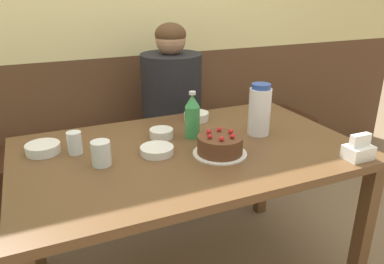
% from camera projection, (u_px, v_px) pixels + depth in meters
% --- Properties ---
extents(back_wall, '(4.80, 0.04, 2.50)m').
position_uv_depth(back_wall, '(121.00, 7.00, 2.30)').
color(back_wall, brown).
rests_on(back_wall, ground_plane).
extents(bench_seat, '(2.62, 0.38, 0.46)m').
position_uv_depth(bench_seat, '(140.00, 170.00, 2.49)').
color(bench_seat, '#381E11').
rests_on(bench_seat, ground_plane).
extents(dining_table, '(1.44, 0.88, 0.72)m').
position_uv_depth(dining_table, '(189.00, 166.00, 1.63)').
color(dining_table, brown).
rests_on(dining_table, ground_plane).
extents(birthday_cake, '(0.22, 0.22, 0.10)m').
position_uv_depth(birthday_cake, '(220.00, 145.00, 1.53)').
color(birthday_cake, white).
rests_on(birthday_cake, dining_table).
extents(water_pitcher, '(0.10, 0.10, 0.24)m').
position_uv_depth(water_pitcher, '(260.00, 110.00, 1.71)').
color(water_pitcher, white).
rests_on(water_pitcher, dining_table).
extents(soju_bottle, '(0.07, 0.07, 0.22)m').
position_uv_depth(soju_bottle, '(192.00, 116.00, 1.68)').
color(soju_bottle, '#388E4C').
rests_on(soju_bottle, dining_table).
extents(napkin_holder, '(0.11, 0.08, 0.11)m').
position_uv_depth(napkin_holder, '(359.00, 150.00, 1.49)').
color(napkin_holder, white).
rests_on(napkin_holder, dining_table).
extents(bowl_soup_white, '(0.13, 0.13, 0.04)m').
position_uv_depth(bowl_soup_white, '(196.00, 116.00, 1.93)').
color(bowl_soup_white, white).
rests_on(bowl_soup_white, dining_table).
extents(bowl_rice_small, '(0.14, 0.14, 0.04)m').
position_uv_depth(bowl_rice_small, '(43.00, 148.00, 1.55)').
color(bowl_rice_small, white).
rests_on(bowl_rice_small, dining_table).
extents(bowl_side_dish, '(0.14, 0.14, 0.03)m').
position_uv_depth(bowl_side_dish, '(157.00, 150.00, 1.54)').
color(bowl_side_dish, white).
rests_on(bowl_side_dish, dining_table).
extents(bowl_sauce_shallow, '(0.11, 0.11, 0.04)m').
position_uv_depth(bowl_sauce_shallow, '(161.00, 133.00, 1.70)').
color(bowl_sauce_shallow, white).
rests_on(bowl_sauce_shallow, dining_table).
extents(glass_water_tall, '(0.06, 0.06, 0.09)m').
position_uv_depth(glass_water_tall, '(75.00, 143.00, 1.53)').
color(glass_water_tall, silver).
rests_on(glass_water_tall, dining_table).
extents(glass_tumbler_short, '(0.07, 0.07, 0.10)m').
position_uv_depth(glass_tumbler_short, '(101.00, 153.00, 1.43)').
color(glass_tumbler_short, silver).
rests_on(glass_tumbler_short, dining_table).
extents(person_teal_shirt, '(0.36, 0.36, 1.18)m').
position_uv_depth(person_teal_shirt, '(172.00, 123.00, 2.32)').
color(person_teal_shirt, '#33333D').
rests_on(person_teal_shirt, ground_plane).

